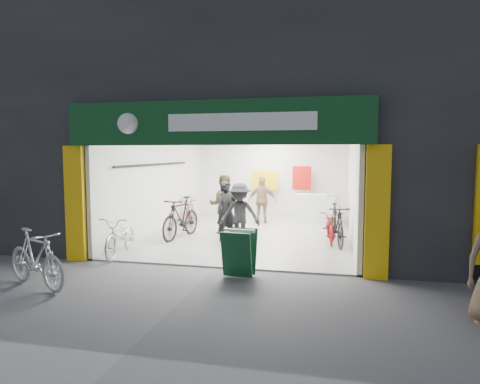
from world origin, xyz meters
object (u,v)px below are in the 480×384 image
(bike_left_front, at_px, (121,236))
(sandwich_board, at_px, (239,252))
(bike_right_front, at_px, (337,225))
(parked_bike, at_px, (36,259))

(bike_left_front, relative_size, sandwich_board, 1.98)
(sandwich_board, bearing_deg, bike_left_front, 165.33)
(bike_left_front, height_order, bike_right_front, bike_right_front)
(bike_right_front, xyz_separation_m, parked_bike, (-5.30, -4.80, -0.02))
(parked_bike, bearing_deg, sandwich_board, -43.79)
(bike_right_front, relative_size, sandwich_board, 2.00)
(bike_left_front, bearing_deg, bike_right_front, 15.85)
(bike_right_front, bearing_deg, parked_bike, -148.07)
(bike_right_front, relative_size, parked_bike, 1.03)
(bike_right_front, distance_m, sandwich_board, 3.82)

